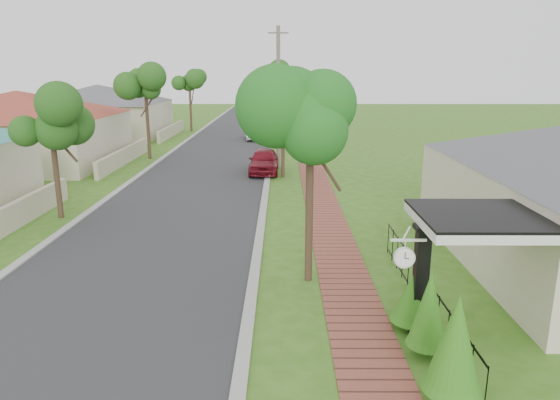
% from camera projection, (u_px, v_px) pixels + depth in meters
% --- Properties ---
extents(ground, '(160.00, 160.00, 0.00)m').
position_uv_depth(ground, '(224.00, 309.00, 12.43)').
color(ground, '#356217').
rests_on(ground, ground).
extents(road, '(7.00, 120.00, 0.02)m').
position_uv_depth(road, '(212.00, 164.00, 31.80)').
color(road, '#28282B').
rests_on(road, ground).
extents(kerb_right, '(0.30, 120.00, 0.10)m').
position_uv_depth(kerb_right, '(269.00, 164.00, 31.79)').
color(kerb_right, '#9E9E99').
rests_on(kerb_right, ground).
extents(kerb_left, '(0.30, 120.00, 0.10)m').
position_uv_depth(kerb_left, '(155.00, 164.00, 31.82)').
color(kerb_left, '#9E9E99').
rests_on(kerb_left, ground).
extents(sidewalk, '(1.50, 120.00, 0.03)m').
position_uv_depth(sidewalk, '(310.00, 164.00, 31.78)').
color(sidewalk, brown).
rests_on(sidewalk, ground).
extents(porch_post, '(0.48, 0.48, 2.52)m').
position_uv_depth(porch_post, '(420.00, 285.00, 11.16)').
color(porch_post, black).
rests_on(porch_post, ground).
extents(picket_fence, '(0.03, 8.02, 1.00)m').
position_uv_depth(picket_fence, '(422.00, 290.00, 12.28)').
color(picket_fence, black).
rests_on(picket_fence, ground).
extents(street_trees, '(10.70, 37.65, 5.89)m').
position_uv_depth(street_trees, '(224.00, 88.00, 37.29)').
color(street_trees, '#382619').
rests_on(street_trees, ground).
extents(hedge_row, '(0.91, 3.62, 2.20)m').
position_uv_depth(hedge_row, '(433.00, 323.00, 9.87)').
color(hedge_row, '#246E16').
rests_on(hedge_row, ground).
extents(far_house_red, '(15.56, 15.56, 4.60)m').
position_uv_depth(far_house_red, '(21.00, 127.00, 31.26)').
color(far_house_red, beige).
rests_on(far_house_red, ground).
extents(far_house_grey, '(15.56, 15.56, 4.60)m').
position_uv_depth(far_house_grey, '(100.00, 110.00, 44.81)').
color(far_house_grey, beige).
rests_on(far_house_grey, ground).
extents(parked_car_red, '(1.68, 4.13, 1.40)m').
position_uv_depth(parked_car_red, '(264.00, 161.00, 28.90)').
color(parked_car_red, maroon).
rests_on(parked_car_red, ground).
extents(parked_car_white, '(1.94, 4.34, 1.38)m').
position_uv_depth(parked_car_white, '(254.00, 131.00, 43.15)').
color(parked_car_white, white).
rests_on(parked_car_white, ground).
extents(near_tree, '(2.18, 2.18, 5.60)m').
position_uv_depth(near_tree, '(311.00, 122.00, 13.08)').
color(near_tree, '#382619').
rests_on(near_tree, ground).
extents(utility_pole, '(1.20, 0.24, 8.29)m').
position_uv_depth(utility_pole, '(278.00, 98.00, 29.70)').
color(utility_pole, '#6E6155').
rests_on(utility_pole, ground).
extents(station_clock, '(0.76, 0.13, 0.65)m').
position_uv_depth(station_clock, '(405.00, 256.00, 10.57)').
color(station_clock, white).
rests_on(station_clock, ground).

